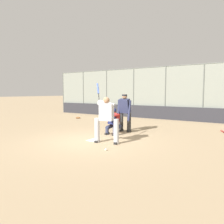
{
  "coord_description": "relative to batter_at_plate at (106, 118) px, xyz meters",
  "views": [
    {
      "loc": [
        -5.21,
        6.64,
        1.88
      ],
      "look_at": [
        -0.2,
        -1.0,
        1.05
      ],
      "focal_mm": 35.0,
      "sensor_mm": 36.0,
      "label": 1
    }
  ],
  "objects": [
    {
      "name": "ground_plane",
      "position": [
        0.67,
        -0.09,
        -0.93
      ],
      "size": [
        160.0,
        160.0,
        0.0
      ],
      "primitive_type": "plane",
      "color": "tan"
    },
    {
      "name": "padding_wall",
      "position": [
        0.67,
        -8.05,
        -0.48
      ],
      "size": [
        19.4,
        0.18,
        0.9
      ],
      "primitive_type": "cube",
      "color": "#28282D",
      "rests_on": "ground_plane"
    },
    {
      "name": "backstop_fence",
      "position": [
        0.67,
        -8.15,
        0.99
      ],
      "size": [
        19.88,
        0.08,
        3.68
      ],
      "color": "#515651",
      "rests_on": "ground_plane"
    },
    {
      "name": "fielding_glove_on_dirt",
      "position": [
        5.99,
        -5.1,
        -0.87
      ],
      "size": [
        0.32,
        0.24,
        0.11
      ],
      "color": "brown",
      "rests_on": "ground_plane"
    },
    {
      "name": "catcher_behind_plate",
      "position": [
        0.7,
        -1.52,
        -0.32
      ],
      "size": [
        0.62,
        0.73,
        1.18
      ],
      "rotation": [
        0.0,
        0.0,
        -0.03
      ],
      "color": "#2D334C",
      "rests_on": "ground_plane"
    },
    {
      "name": "batter_at_plate",
      "position": [
        0.0,
        0.0,
        0.0
      ],
      "size": [
        1.12,
        0.55,
        2.23
      ],
      "rotation": [
        0.0,
        0.0,
        0.22
      ],
      "color": "#B7B7BC",
      "rests_on": "ground_plane"
    },
    {
      "name": "umpire_home",
      "position": [
        0.6,
        -2.4,
        0.03
      ],
      "size": [
        0.73,
        0.45,
        1.79
      ],
      "rotation": [
        0.0,
        0.0,
        0.04
      ],
      "color": "#333333",
      "rests_on": "ground_plane"
    },
    {
      "name": "baseball_loose",
      "position": [
        -0.59,
        0.89,
        -0.89
      ],
      "size": [
        0.07,
        0.07,
        0.07
      ],
      "primitive_type": "sphere",
      "color": "white",
      "rests_on": "ground_plane"
    },
    {
      "name": "bleachers_beyond",
      "position": [
        -2.49,
        -10.3,
        -0.55
      ],
      "size": [
        13.86,
        1.95,
        1.16
      ],
      "color": "slate",
      "rests_on": "ground_plane"
    },
    {
      "name": "home_plate_marker",
      "position": [
        0.67,
        -0.09,
        -0.92
      ],
      "size": [
        0.43,
        0.43,
        0.01
      ],
      "primitive_type": "cube",
      "color": "white",
      "rests_on": "ground_plane"
    },
    {
      "name": "spare_bat_by_padding",
      "position": [
        3.09,
        -5.46,
        -0.9
      ],
      "size": [
        0.42,
        0.83,
        0.07
      ],
      "rotation": [
        0.0,
        0.0,
        1.14
      ],
      "color": "black",
      "rests_on": "ground_plane"
    },
    {
      "name": "spare_bat_near_backstop",
      "position": [
        -3.35,
        -4.8,
        -0.9
      ],
      "size": [
        0.34,
        0.83,
        0.07
      ],
      "rotation": [
        0.0,
        0.0,
        5.05
      ],
      "color": "black",
      "rests_on": "ground_plane"
    }
  ]
}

